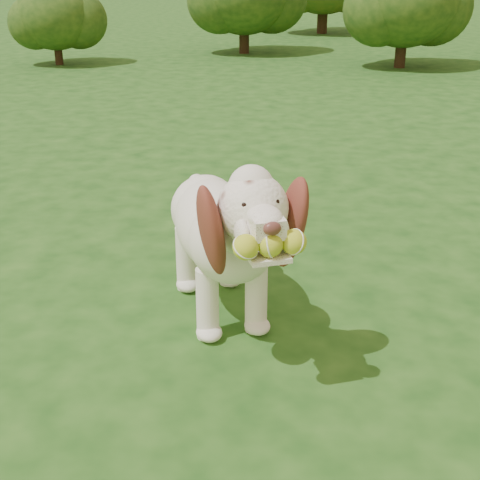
# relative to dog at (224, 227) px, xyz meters

# --- Properties ---
(ground) EXTENTS (80.00, 80.00, 0.00)m
(ground) POSITION_rel_dog_xyz_m (0.24, -0.30, -0.44)
(ground) COLOR #164012
(ground) RESTS_ON ground
(dog) EXTENTS (0.74, 1.24, 0.83)m
(dog) POSITION_rel_dog_xyz_m (0.00, 0.00, 0.00)
(dog) COLOR white
(dog) RESTS_ON ground
(shrub_a) EXTENTS (1.13, 1.13, 1.17)m
(shrub_a) POSITION_rel_dog_xyz_m (-3.37, 7.26, 0.24)
(shrub_a) COLOR #382314
(shrub_a) RESTS_ON ground
(shrub_c) EXTENTS (1.51, 1.51, 1.56)m
(shrub_c) POSITION_rel_dog_xyz_m (1.64, 7.48, 0.47)
(shrub_c) COLOR #382314
(shrub_c) RESTS_ON ground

